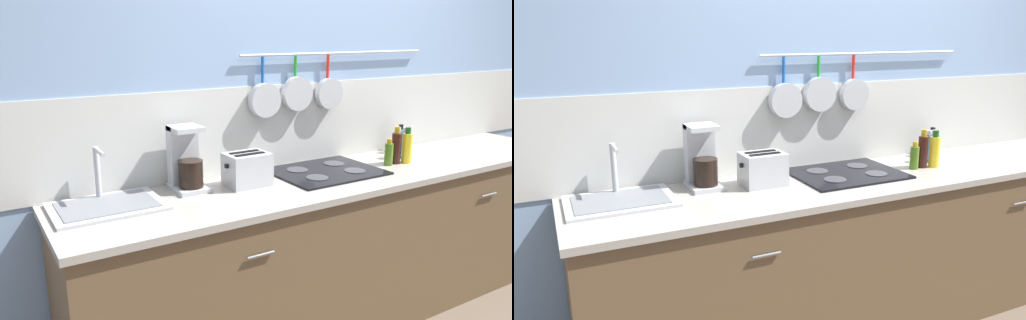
% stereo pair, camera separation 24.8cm
% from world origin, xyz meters
% --- Properties ---
extents(ground_plane, '(12.00, 12.00, 0.00)m').
position_xyz_m(ground_plane, '(0.00, 0.00, 0.00)').
color(ground_plane, brown).
extents(wall_back, '(7.20, 0.13, 2.60)m').
position_xyz_m(wall_back, '(-0.00, 0.36, 1.27)').
color(wall_back, '#84A3CC').
rests_on(wall_back, ground_plane).
extents(cabinet_base, '(3.30, 0.62, 0.88)m').
position_xyz_m(cabinet_base, '(0.00, -0.00, 0.44)').
color(cabinet_base, brown).
rests_on(cabinet_base, ground_plane).
extents(countertop, '(3.34, 0.64, 0.03)m').
position_xyz_m(countertop, '(0.00, 0.00, 0.89)').
color(countertop, '#A59E93').
rests_on(countertop, cabinet_base).
extents(sink_basin, '(0.50, 0.36, 0.26)m').
position_xyz_m(sink_basin, '(-1.38, 0.13, 0.93)').
color(sink_basin, '#B7BABF').
rests_on(sink_basin, countertop).
extents(coffee_maker, '(0.17, 0.21, 0.32)m').
position_xyz_m(coffee_maker, '(-0.95, 0.20, 1.05)').
color(coffee_maker, '#B7BABF').
rests_on(coffee_maker, countertop).
extents(toaster, '(0.24, 0.17, 0.18)m').
position_xyz_m(toaster, '(-0.66, 0.09, 1.00)').
color(toaster, '#B7BABF').
rests_on(toaster, countertop).
extents(cooktop, '(0.60, 0.46, 0.01)m').
position_xyz_m(cooktop, '(-0.15, 0.07, 0.92)').
color(cooktop, black).
rests_on(cooktop, countertop).
extents(bottle_hot_sauce, '(0.05, 0.05, 0.16)m').
position_xyz_m(bottle_hot_sauce, '(0.27, 0.01, 0.98)').
color(bottle_hot_sauce, '#4C721E').
rests_on(bottle_hot_sauce, countertop).
extents(bottle_sesame_oil, '(0.06, 0.06, 0.23)m').
position_xyz_m(bottle_sesame_oil, '(0.34, 0.01, 1.01)').
color(bottle_sesame_oil, '#33140F').
rests_on(bottle_sesame_oil, countertop).
extents(bottle_dish_soap, '(0.06, 0.06, 0.22)m').
position_xyz_m(bottle_dish_soap, '(0.41, -0.01, 1.01)').
color(bottle_dish_soap, yellow).
rests_on(bottle_dish_soap, countertop).
extents(bottle_cooking_wine, '(0.07, 0.07, 0.20)m').
position_xyz_m(bottle_cooking_wine, '(0.49, 0.08, 1.00)').
color(bottle_cooking_wine, navy).
rests_on(bottle_cooking_wine, countertop).
extents(bottle_vinegar, '(0.05, 0.05, 0.17)m').
position_xyz_m(bottle_vinegar, '(0.56, 0.21, 0.99)').
color(bottle_vinegar, '#33140F').
rests_on(bottle_vinegar, countertop).
extents(bottle_olive_oil, '(0.06, 0.06, 0.18)m').
position_xyz_m(bottle_olive_oil, '(0.63, 0.25, 0.99)').
color(bottle_olive_oil, '#BFB799').
rests_on(bottle_olive_oil, countertop).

